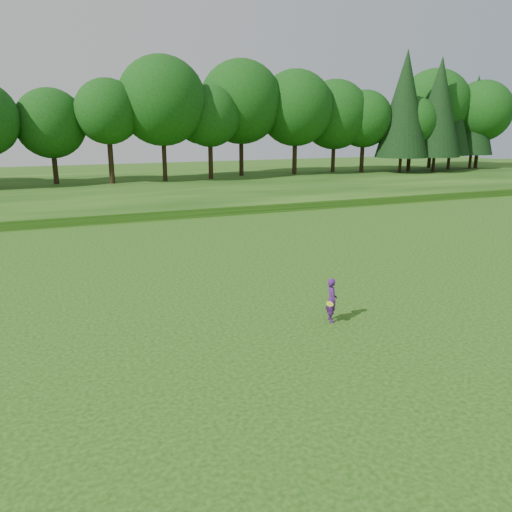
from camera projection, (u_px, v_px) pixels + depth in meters
name	position (u px, v px, depth m)	size (l,w,h in m)	color
ground	(264.00, 326.00, 15.77)	(140.00, 140.00, 0.00)	#173F0C
berm	(121.00, 190.00, 46.14)	(130.00, 30.00, 0.60)	#173F0C
walking_path	(149.00, 218.00, 33.67)	(130.00, 1.60, 0.04)	gray
treeline	(110.00, 103.00, 47.73)	(104.00, 7.00, 15.00)	#103C0E
woman	(332.00, 300.00, 16.00)	(0.59, 0.70, 1.44)	#4B186E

